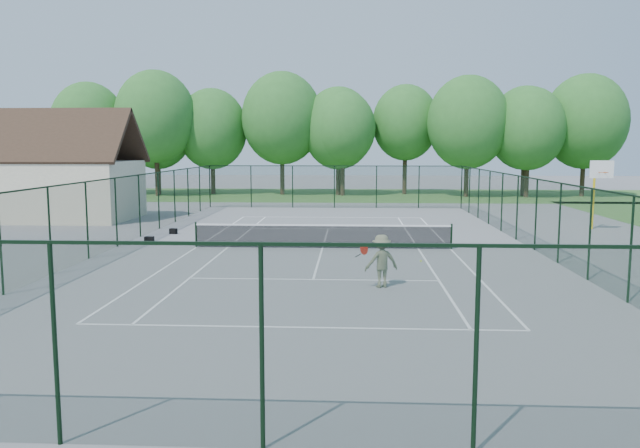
{
  "coord_description": "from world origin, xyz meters",
  "views": [
    {
      "loc": [
        1.26,
        -26.48,
        4.33
      ],
      "look_at": [
        0.0,
        -2.0,
        1.3
      ],
      "focal_mm": 35.0,
      "sensor_mm": 36.0,
      "label": 1
    }
  ],
  "objects": [
    {
      "name": "sports_bag_a",
      "position": [
        -7.86,
        0.87,
        0.16
      ],
      "size": [
        0.4,
        0.24,
        0.32
      ],
      "primitive_type": "cube",
      "rotation": [
        0.0,
        0.0,
        -0.0
      ],
      "color": "black",
      "rests_on": "ground"
    },
    {
      "name": "basketball_goal",
      "position": [
        14.01,
        6.56,
        2.57
      ],
      "size": [
        1.2,
        1.43,
        3.65
      ],
      "color": "yellow",
      "rests_on": "ground"
    },
    {
      "name": "grass_far",
      "position": [
        0.0,
        30.0,
        0.01
      ],
      "size": [
        80.0,
        16.0,
        0.01
      ],
      "primitive_type": "cube",
      "color": "#457831",
      "rests_on": "ground"
    },
    {
      "name": "tennis_net",
      "position": [
        0.0,
        0.0,
        0.58
      ],
      "size": [
        11.08,
        0.08,
        1.1
      ],
      "color": "black",
      "rests_on": "ground"
    },
    {
      "name": "tree_line_far",
      "position": [
        0.0,
        30.0,
        5.99
      ],
      "size": [
        39.4,
        6.4,
        9.7
      ],
      "color": "#3B2B1D",
      "rests_on": "ground"
    },
    {
      "name": "tennis_player",
      "position": [
        2.19,
        -7.4,
        0.83
      ],
      "size": [
        2.17,
        0.94,
        1.65
      ],
      "color": "#575B43",
      "rests_on": "ground"
    },
    {
      "name": "fence_enclosure",
      "position": [
        0.0,
        0.0,
        1.56
      ],
      "size": [
        18.05,
        36.05,
        3.02
      ],
      "color": "#1A3522",
      "rests_on": "ground"
    },
    {
      "name": "utility_building",
      "position": [
        -16.0,
        10.0,
        3.12
      ],
      "size": [
        8.6,
        6.27,
        6.63
      ],
      "color": "beige",
      "rests_on": "ground"
    },
    {
      "name": "court_lines",
      "position": [
        0.0,
        0.0,
        0.0
      ],
      "size": [
        11.05,
        23.85,
        0.01
      ],
      "color": "white",
      "rests_on": "ground"
    },
    {
      "name": "sports_bag_b",
      "position": [
        -7.69,
        4.07,
        0.14
      ],
      "size": [
        0.4,
        0.31,
        0.28
      ],
      "primitive_type": "cube",
      "rotation": [
        0.0,
        0.0,
        -0.28
      ],
      "color": "black",
      "rests_on": "ground"
    },
    {
      "name": "ground",
      "position": [
        0.0,
        0.0,
        0.0
      ],
      "size": [
        140.0,
        140.0,
        0.0
      ],
      "primitive_type": "plane",
      "color": "gray",
      "rests_on": "ground"
    }
  ]
}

